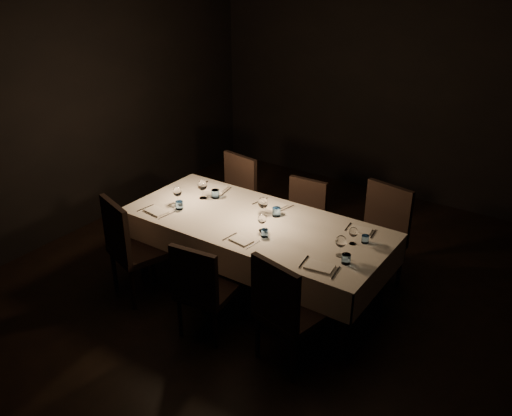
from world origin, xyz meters
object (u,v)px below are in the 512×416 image
Objects in this scene: chair_near_left at (131,244)px; chair_far_left at (233,195)px; chair_far_center at (303,217)px; chair_far_right at (379,233)px; chair_near_right at (285,308)px; chair_near_center at (202,287)px; dining_table at (256,228)px.

chair_far_left is at bearing -75.68° from chair_near_left.
chair_far_right is (0.85, 0.00, 0.07)m from chair_far_center.
chair_far_left is at bearing -167.66° from chair_far_right.
chair_near_right is at bearing -68.04° from chair_far_center.
chair_near_center is 0.92× the size of chair_near_right.
chair_near_left is at bearing -129.70° from chair_far_right.
chair_near_center is at bearing -88.68° from dining_table.
chair_near_center is (0.94, -0.11, -0.05)m from chair_near_left.
chair_far_right reaches higher than chair_far_left.
chair_near_right is at bearing -43.31° from dining_table.
chair_far_right is at bearing 11.26° from chair_far_left.
dining_table is 2.45× the size of chair_near_left.
chair_near_right is 2.17m from chair_far_left.
chair_near_left reaches higher than chair_far_right.
chair_near_center reaches higher than dining_table.
chair_far_center is (0.88, 0.06, -0.05)m from chair_far_left.
chair_near_center is at bearing -108.09° from chair_far_right.
chair_far_right is at bearing -3.16° from chair_far_center.
chair_far_left is 1.11× the size of chair_far_center.
chair_near_right reaches higher than chair_near_center.
chair_far_left is (-0.84, 1.57, 0.03)m from chair_near_center.
chair_near_left is 1.04× the size of chair_near_right.
chair_near_center is at bearing -94.59° from chair_far_center.
chair_far_left is 0.96× the size of chair_far_right.
dining_table is 0.82m from chair_far_center.
dining_table is at bearing -123.41° from chair_near_left.
chair_near_left is at bearing -84.58° from chair_far_left.
chair_far_right reaches higher than chair_near_right.
chair_far_left is 0.88m from chair_far_center.
chair_near_right is at bearing -161.88° from chair_near_left.
chair_near_center is 1.78m from chair_far_left.
chair_near_right reaches higher than chair_far_left.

